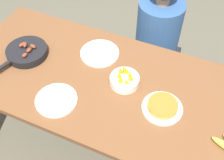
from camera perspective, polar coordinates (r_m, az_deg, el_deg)
ground_plane at (r=2.23m, az=0.00°, el=-12.91°), size 14.00×14.00×0.00m
dining_table at (r=1.69m, az=0.00°, el=-2.69°), size 1.88×0.82×0.73m
skillet at (r=1.84m, az=-17.01°, el=5.40°), size 0.25×0.37×0.08m
frittata_plate_center at (r=1.51m, az=10.20°, el=-5.37°), size 0.22×0.22×0.05m
empty_plate_near_front at (r=1.78m, az=-2.51°, el=5.45°), size 0.24×0.24×0.02m
empty_plate_far_left at (r=1.56m, az=-11.23°, el=-4.04°), size 0.23×0.23×0.02m
fruit_bowl_mango at (r=1.59m, az=2.56°, el=0.16°), size 0.17×0.17×0.11m
person_figure at (r=2.22m, az=8.77°, el=6.08°), size 0.35×0.35×1.14m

